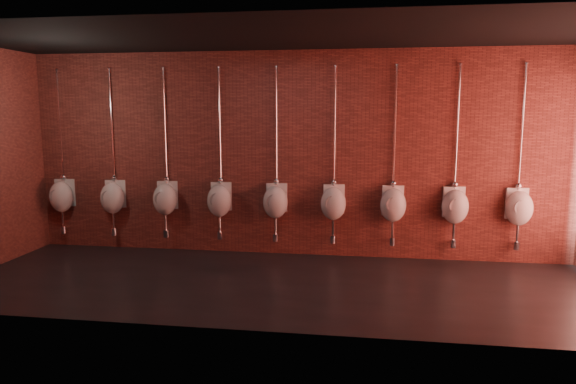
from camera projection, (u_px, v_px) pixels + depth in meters
The scene contains 11 objects.
ground at pixel (277, 284), 6.81m from camera, with size 8.50×8.50×0.00m, color black.
room_shell at pixel (276, 132), 6.51m from camera, with size 8.54×3.04×3.22m.
urinal_0 at pixel (62, 196), 8.56m from camera, with size 0.45×0.41×2.72m.
urinal_1 at pixel (113, 197), 8.43m from camera, with size 0.45×0.41×2.72m.
urinal_2 at pixel (165, 198), 8.30m from camera, with size 0.45×0.41×2.72m.
urinal_3 at pixel (219, 200), 8.17m from camera, with size 0.45×0.41×2.72m.
urinal_4 at pixel (275, 201), 8.04m from camera, with size 0.45×0.41×2.72m.
urinal_5 at pixel (333, 202), 7.91m from camera, with size 0.45×0.41×2.72m.
urinal_6 at pixel (393, 204), 7.79m from camera, with size 0.45×0.41×2.72m.
urinal_7 at pixel (455, 205), 7.66m from camera, with size 0.45×0.41×2.72m.
urinal_8 at pixel (519, 207), 7.53m from camera, with size 0.45×0.41×2.72m.
Camera 1 is at (1.09, -6.46, 2.24)m, focal length 32.00 mm.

